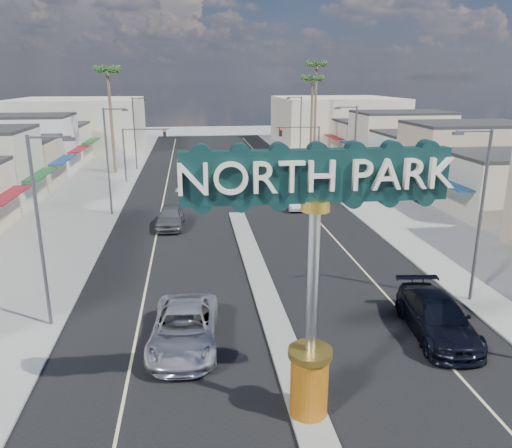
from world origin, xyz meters
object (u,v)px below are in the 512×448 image
object	(u,v)px
streetlight_l_near	(42,224)
streetlight_r_far	(299,128)
streetlight_r_mid	(353,152)
suv_right	(437,317)
car_parked_right	(296,201)
gateway_sign	(314,257)
streetlight_r_near	(478,208)
traffic_signal_right	(303,141)
car_parked_left	(170,217)
palm_left_far	(108,76)
palm_right_mid	(313,83)
streetlight_l_far	(136,130)
traffic_signal_left	(140,144)
palm_right_far	(317,70)
suv_left	(184,328)
streetlight_l_mid	(109,156)

from	to	relation	value
streetlight_l_near	streetlight_r_far	bearing A→B (deg)	63.58
streetlight_r_mid	streetlight_r_far	world-z (taller)	same
suv_right	car_parked_right	world-z (taller)	suv_right
gateway_sign	streetlight_r_near	distance (m)	13.19
streetlight_l_near	streetlight_r_near	size ratio (longest dim) A/B	1.00
traffic_signal_right	car_parked_left	size ratio (longest dim) A/B	1.21
streetlight_r_far	palm_left_far	world-z (taller)	palm_left_far
palm_left_far	palm_right_mid	xyz separation A→B (m)	(26.00, 6.00, -0.90)
traffic_signal_right	streetlight_r_mid	distance (m)	14.07
gateway_sign	palm_left_far	world-z (taller)	palm_left_far
streetlight_l_near	car_parked_right	size ratio (longest dim) A/B	2.15
streetlight_l_far	palm_left_far	bearing A→B (deg)	-142.08
traffic_signal_left	suv_right	world-z (taller)	traffic_signal_left
car_parked_left	car_parked_right	world-z (taller)	car_parked_left
streetlight_r_far	palm_right_far	xyz separation A→B (m)	(4.57, 10.00, 7.32)
traffic_signal_right	car_parked_right	world-z (taller)	traffic_signal_right
streetlight_r_far	streetlight_r_near	bearing A→B (deg)	-90.00
gateway_sign	streetlight_r_mid	bearing A→B (deg)	69.58
streetlight_l_near	gateway_sign	bearing A→B (deg)	-37.55
streetlight_r_near	suv_left	xyz separation A→B (m)	(-14.72, -2.63, -4.21)
gateway_sign	palm_right_mid	xyz separation A→B (m)	(13.00, 54.02, 4.67)
traffic_signal_left	palm_right_mid	distance (m)	26.01
streetlight_r_mid	suv_left	distance (m)	27.32
palm_right_far	suv_right	xyz separation A→B (m)	(-7.89, -55.16, -11.50)
streetlight_r_mid	suv_right	world-z (taller)	streetlight_r_mid
streetlight_l_far	palm_right_far	distance (m)	28.29
streetlight_r_near	palm_right_far	size ratio (longest dim) A/B	0.64
streetlight_r_far	car_parked_right	size ratio (longest dim) A/B	2.15
palm_right_far	suv_left	xyz separation A→B (m)	(-19.29, -54.63, -11.53)
palm_right_mid	suv_left	distance (m)	52.52
streetlight_r_far	palm_left_far	xyz separation A→B (m)	(-23.43, -2.00, 6.43)
streetlight_l_mid	streetlight_r_far	size ratio (longest dim) A/B	1.00
streetlight_l_far	car_parked_left	xyz separation A→B (m)	(4.93, -26.22, -4.22)
traffic_signal_left	suv_left	world-z (taller)	traffic_signal_left
traffic_signal_right	streetlight_l_mid	world-z (taller)	streetlight_l_mid
traffic_signal_right	palm_right_far	bearing A→B (deg)	72.10
streetlight_l_near	suv_left	world-z (taller)	streetlight_l_near
streetlight_r_near	streetlight_r_far	size ratio (longest dim) A/B	1.00
streetlight_r_near	streetlight_l_mid	bearing A→B (deg)	136.21
streetlight_r_near	gateway_sign	bearing A→B (deg)	-142.45
gateway_sign	car_parked_left	world-z (taller)	gateway_sign
streetlight_l_mid	suv_left	xyz separation A→B (m)	(6.15, -22.63, -4.21)
streetlight_l_near	streetlight_r_mid	size ratio (longest dim) A/B	1.00
gateway_sign	palm_right_far	xyz separation A→B (m)	(15.00, 60.02, 6.46)
streetlight_l_far	streetlight_r_near	xyz separation A→B (m)	(20.87, -42.00, 0.00)
streetlight_l_mid	car_parked_right	bearing A→B (deg)	1.46
traffic_signal_left	streetlight_r_near	size ratio (longest dim) A/B	0.67
traffic_signal_left	streetlight_r_mid	size ratio (longest dim) A/B	0.67
palm_left_far	car_parked_left	size ratio (longest dim) A/B	2.64
streetlight_r_far	streetlight_r_mid	bearing A→B (deg)	-90.00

